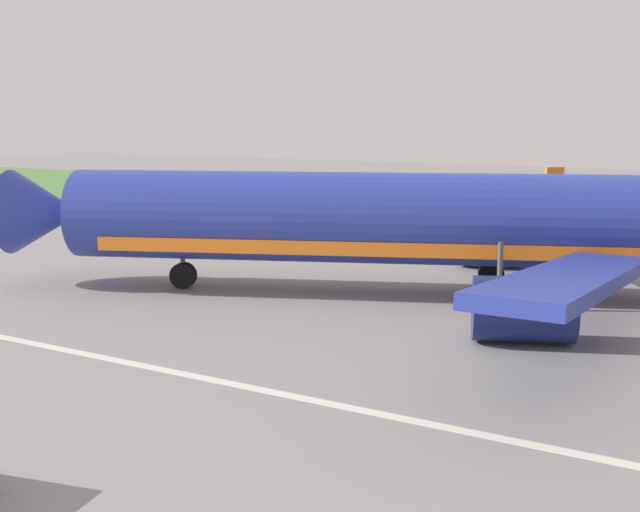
% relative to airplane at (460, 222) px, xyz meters
% --- Properties ---
extents(grass_strip, '(220.00, 28.00, 0.06)m').
position_rel_airplane_xyz_m(grass_strip, '(-3.69, 32.86, -3.02)').
color(grass_strip, '#518442').
rests_on(grass_strip, ground).
extents(apron_stripe, '(120.00, 0.36, 0.01)m').
position_rel_airplane_xyz_m(apron_stripe, '(-3.69, -13.53, -3.05)').
color(apron_stripe, silver).
rests_on(apron_stripe, ground).
extents(airplane, '(36.03, 29.41, 11.34)m').
position_rel_airplane_xyz_m(airplane, '(0.00, 0.00, 0.00)').
color(airplane, '#28389E').
rests_on(airplane, ground).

